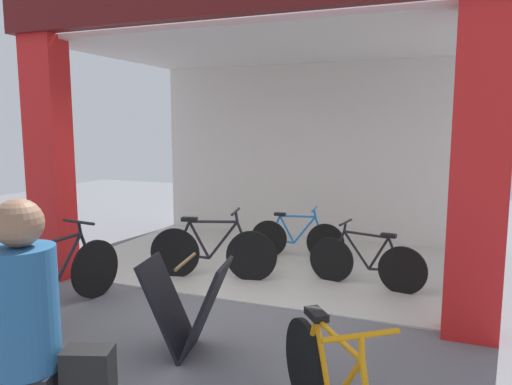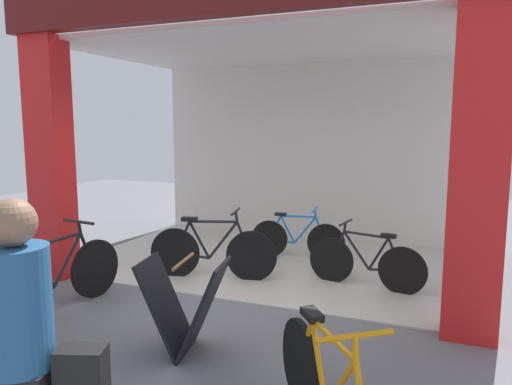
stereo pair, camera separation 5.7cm
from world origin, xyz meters
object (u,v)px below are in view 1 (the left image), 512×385
(bicycle_inside_1, at_px, (366,262))
(pedestrian_2, at_px, (31,362))
(sandwich_board_sign, at_px, (186,307))
(bicycle_inside_2, at_px, (212,252))
(bicycle_parked_1, at_px, (57,278))
(bicycle_inside_0, at_px, (296,238))

(bicycle_inside_1, relative_size, pedestrian_2, 0.88)
(sandwich_board_sign, xyz_separation_m, pedestrian_2, (0.22, -1.89, 0.44))
(pedestrian_2, bearing_deg, bicycle_inside_2, 103.86)
(bicycle_parked_1, relative_size, pedestrian_2, 1.03)
(bicycle_inside_0, xyz_separation_m, bicycle_inside_2, (-0.73, -1.35, 0.06))
(pedestrian_2, bearing_deg, bicycle_parked_1, 131.95)
(bicycle_inside_0, height_order, pedestrian_2, pedestrian_2)
(bicycle_inside_0, height_order, bicycle_parked_1, bicycle_parked_1)
(bicycle_inside_2, xyz_separation_m, bicycle_parked_1, (-1.04, -1.63, 0.01))
(sandwich_board_sign, bearing_deg, pedestrian_2, -83.31)
(bicycle_inside_0, xyz_separation_m, sandwich_board_sign, (-0.01, -3.29, 0.11))
(bicycle_inside_2, height_order, pedestrian_2, pedestrian_2)
(bicycle_inside_0, distance_m, bicycle_inside_1, 1.53)
(bicycle_inside_2, bearing_deg, sandwich_board_sign, -69.53)
(sandwich_board_sign, distance_m, pedestrian_2, 1.96)
(bicycle_inside_2, relative_size, sandwich_board_sign, 1.93)
(bicycle_inside_1, bearing_deg, pedestrian_2, -103.00)
(pedestrian_2, bearing_deg, bicycle_inside_1, 77.00)
(bicycle_parked_1, xyz_separation_m, sandwich_board_sign, (1.76, -0.31, 0.04))
(bicycle_inside_2, xyz_separation_m, sandwich_board_sign, (0.72, -1.94, 0.05))
(bicycle_parked_1, distance_m, pedestrian_2, 3.01)
(bicycle_inside_2, bearing_deg, bicycle_inside_0, 61.60)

